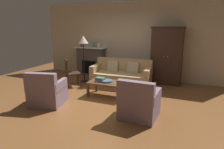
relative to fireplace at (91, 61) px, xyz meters
name	(u,v)px	position (x,y,z in m)	size (l,w,h in m)	color
ground_plane	(101,99)	(1.55, -2.30, -0.57)	(9.60, 9.60, 0.00)	brown
back_wall	(130,41)	(1.55, 0.25, 0.83)	(7.20, 0.10, 2.80)	beige
fireplace	(91,61)	(0.00, 0.00, 0.00)	(1.26, 0.48, 1.12)	#4C4947
armoire	(167,56)	(2.95, -0.08, 0.39)	(1.06, 0.57, 1.91)	#382319
couch	(122,76)	(1.65, -0.93, -0.25)	(1.96, 0.95, 0.86)	tan
coffee_table	(108,84)	(1.67, -2.04, -0.20)	(1.10, 0.60, 0.42)	brown
fruit_bowl	(107,81)	(1.63, -2.05, -0.12)	(0.32, 0.32, 0.05)	slate
book_stack	(100,79)	(1.43, -2.08, -0.09)	(0.26, 0.20, 0.12)	gray
mantel_vase_slate	(82,44)	(-0.38, -0.02, 0.66)	(0.11, 0.11, 0.22)	#565B66
mantel_vase_jade	(94,45)	(0.18, -0.02, 0.66)	(0.11, 0.11, 0.21)	slate
mantel_vase_cream	(99,45)	(0.38, -0.02, 0.63)	(0.13, 0.13, 0.16)	beige
armchair_near_left	(47,93)	(0.49, -3.18, -0.25)	(0.93, 0.93, 0.88)	gray
armchair_near_right	(139,104)	(2.80, -2.98, -0.25)	(0.81, 0.80, 0.88)	gray
side_chair_wooden	(70,71)	(0.14, -1.65, -0.06)	(0.62, 0.62, 0.90)	#382319
floor_lamp	(83,42)	(0.28, -1.01, 0.83)	(0.36, 0.36, 1.62)	black
dog	(43,83)	(-0.32, -2.40, -0.32)	(0.46, 0.45, 0.39)	gray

